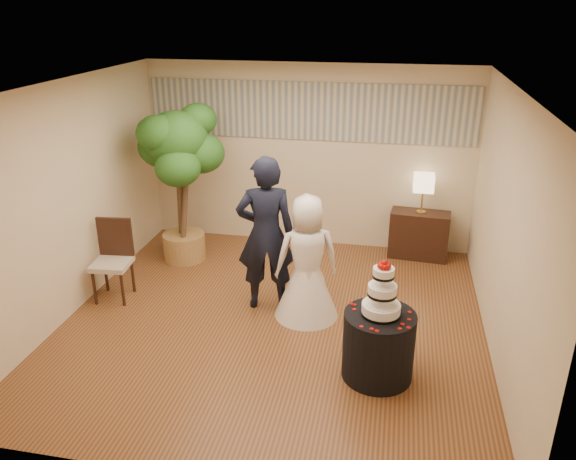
% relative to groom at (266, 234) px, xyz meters
% --- Properties ---
extents(floor, '(5.00, 5.00, 0.00)m').
position_rel_groom_xyz_m(floor, '(0.17, -0.38, -0.98)').
color(floor, brown).
rests_on(floor, ground).
extents(ceiling, '(5.00, 5.00, 0.00)m').
position_rel_groom_xyz_m(ceiling, '(0.17, -0.38, 1.82)').
color(ceiling, white).
rests_on(ceiling, wall_back).
extents(wall_back, '(5.00, 0.06, 2.80)m').
position_rel_groom_xyz_m(wall_back, '(0.17, 2.12, 0.42)').
color(wall_back, beige).
rests_on(wall_back, ground).
extents(wall_front, '(5.00, 0.06, 2.80)m').
position_rel_groom_xyz_m(wall_front, '(0.17, -2.88, 0.42)').
color(wall_front, beige).
rests_on(wall_front, ground).
extents(wall_left, '(0.06, 5.00, 2.80)m').
position_rel_groom_xyz_m(wall_left, '(-2.33, -0.38, 0.42)').
color(wall_left, beige).
rests_on(wall_left, ground).
extents(wall_right, '(0.06, 5.00, 2.80)m').
position_rel_groom_xyz_m(wall_right, '(2.67, -0.38, 0.42)').
color(wall_right, beige).
rests_on(wall_right, ground).
extents(mural_border, '(4.90, 0.02, 0.85)m').
position_rel_groom_xyz_m(mural_border, '(0.17, 2.10, 1.12)').
color(mural_border, '#A0A192').
rests_on(mural_border, wall_back).
extents(groom, '(0.81, 0.63, 1.97)m').
position_rel_groom_xyz_m(groom, '(0.00, 0.00, 0.00)').
color(groom, black).
rests_on(groom, floor).
extents(bride, '(1.00, 1.00, 1.56)m').
position_rel_groom_xyz_m(bride, '(0.54, -0.14, -0.20)').
color(bride, white).
rests_on(bride, floor).
extents(cake_table, '(0.96, 0.96, 0.73)m').
position_rel_groom_xyz_m(cake_table, '(1.45, -1.20, -0.62)').
color(cake_table, black).
rests_on(cake_table, floor).
extents(wedding_cake, '(0.39, 0.39, 0.60)m').
position_rel_groom_xyz_m(wedding_cake, '(1.45, -1.20, 0.04)').
color(wedding_cake, white).
rests_on(wedding_cake, cake_table).
extents(console, '(0.89, 0.45, 0.72)m').
position_rel_groom_xyz_m(console, '(1.91, 1.86, -0.63)').
color(console, black).
rests_on(console, floor).
extents(table_lamp, '(0.29, 0.29, 0.58)m').
position_rel_groom_xyz_m(table_lamp, '(1.91, 1.86, 0.02)').
color(table_lamp, '#CDB287').
rests_on(table_lamp, console).
extents(ficus_tree, '(1.35, 1.35, 2.35)m').
position_rel_groom_xyz_m(ficus_tree, '(-1.53, 1.12, 0.19)').
color(ficus_tree, '#265C1D').
rests_on(ficus_tree, floor).
extents(side_chair, '(0.52, 0.54, 1.05)m').
position_rel_groom_xyz_m(side_chair, '(-1.99, -0.21, -0.46)').
color(side_chair, black).
rests_on(side_chair, floor).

